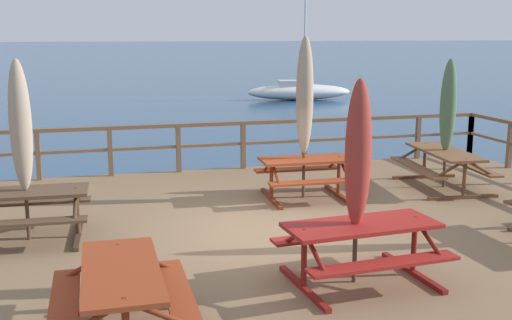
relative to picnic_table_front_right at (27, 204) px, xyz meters
name	(u,v)px	position (x,y,z in m)	size (l,w,h in m)	color
ground_plane	(268,274)	(3.59, -0.51, -1.27)	(600.00, 600.00, 0.00)	navy
wooden_deck	(268,252)	(3.59, -0.51, -0.91)	(13.68, 9.50, 0.71)	#846647
railing_waterside_far	(211,138)	(3.59, 4.09, 0.18)	(13.48, 0.10, 1.09)	brown
picnic_table_front_right	(27,204)	(0.00, 0.00, 0.00)	(1.85, 1.49, 0.78)	brown
picnic_table_mid_centre	(306,170)	(4.82, 1.21, 0.00)	(1.73, 1.46, 0.78)	#993819
picnic_table_back_left	(361,239)	(4.13, -2.78, 0.00)	(1.99, 1.53, 0.78)	maroon
picnic_table_back_right	(444,160)	(7.76, 1.25, 0.01)	(1.59, 2.21, 0.78)	brown
picnic_table_mid_left	(122,288)	(1.19, -3.53, 0.00)	(1.42, 1.84, 0.78)	#993819
patio_umbrella_short_back	(21,127)	(-0.01, 0.04, 1.16)	(0.32, 0.32, 2.70)	#4C3828
patio_umbrella_tall_back_left	(305,96)	(4.80, 1.27, 1.37)	(0.32, 0.32, 3.02)	#4C3828
patio_umbrella_tall_mid_left	(358,155)	(4.06, -2.75, 1.06)	(0.32, 0.32, 2.54)	#4C3828
patio_umbrella_short_mid	(448,106)	(7.83, 1.31, 1.08)	(0.32, 0.32, 2.58)	#4C3828
sailboat_distant	(299,91)	(12.70, 24.50, -0.76)	(6.18, 2.50, 7.72)	white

